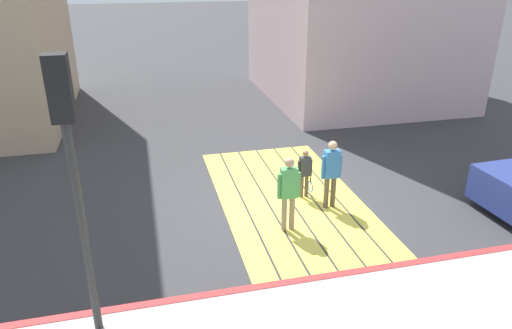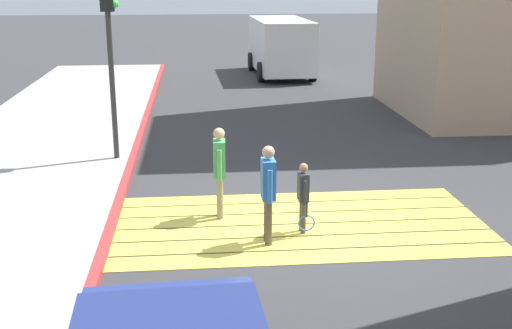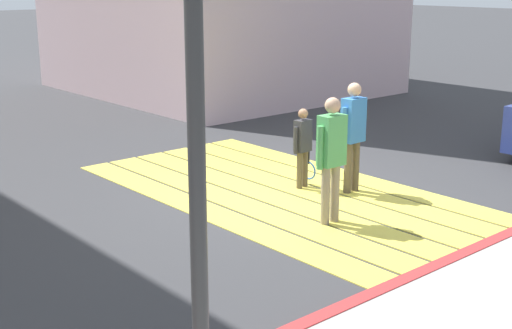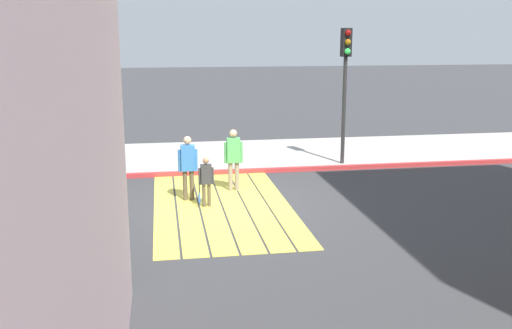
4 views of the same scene
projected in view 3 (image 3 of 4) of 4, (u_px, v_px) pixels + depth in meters
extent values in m
plane|color=#38383A|center=(283.00, 192.00, 10.35)|extent=(120.00, 120.00, 0.00)
cube|color=#EAD64C|center=(345.00, 175.00, 11.22)|extent=(6.40, 0.50, 0.01)
cube|color=#EAD64C|center=(322.00, 182.00, 10.87)|extent=(6.40, 0.50, 0.01)
cube|color=#EAD64C|center=(296.00, 188.00, 10.52)|extent=(6.40, 0.50, 0.01)
cube|color=#EAD64C|center=(269.00, 196.00, 10.17)|extent=(6.40, 0.50, 0.01)
cube|color=#EAD64C|center=(240.00, 203.00, 9.82)|extent=(6.40, 0.50, 0.01)
cube|color=#EAD64C|center=(209.00, 212.00, 9.48)|extent=(6.40, 0.50, 0.01)
cube|color=#BC3333|center=(478.00, 251.00, 7.96)|extent=(0.16, 40.00, 0.13)
cylinder|color=#2D2D2D|center=(198.00, 192.00, 4.64)|extent=(0.12, 0.12, 3.40)
cylinder|color=gray|center=(325.00, 196.00, 8.90)|extent=(0.12, 0.12, 0.78)
cylinder|color=gray|center=(335.00, 193.00, 9.01)|extent=(0.12, 0.12, 0.78)
cube|color=#4CA559|center=(332.00, 140.00, 8.77)|extent=(0.22, 0.35, 0.65)
sphere|color=tan|center=(333.00, 105.00, 8.65)|extent=(0.20, 0.20, 0.20)
cylinder|color=#4CA559|center=(320.00, 148.00, 8.67)|extent=(0.08, 0.08, 0.55)
cylinder|color=#4CA559|center=(343.00, 143.00, 8.91)|extent=(0.08, 0.08, 0.55)
cylinder|color=brown|center=(348.00, 168.00, 10.20)|extent=(0.12, 0.12, 0.77)
cylinder|color=brown|center=(355.00, 166.00, 10.31)|extent=(0.12, 0.12, 0.77)
cube|color=#3372BF|center=(353.00, 120.00, 10.07)|extent=(0.21, 0.34, 0.64)
sphere|color=tan|center=(354.00, 90.00, 9.96)|extent=(0.20, 0.20, 0.20)
cylinder|color=#3372BF|center=(344.00, 126.00, 9.96)|extent=(0.08, 0.08, 0.54)
cylinder|color=#3372BF|center=(362.00, 122.00, 10.22)|extent=(0.08, 0.08, 0.54)
cylinder|color=brown|center=(299.00, 171.00, 10.45)|extent=(0.09, 0.09, 0.57)
cylinder|color=brown|center=(305.00, 169.00, 10.53)|extent=(0.09, 0.09, 0.57)
cube|color=#333338|center=(303.00, 136.00, 10.35)|extent=(0.17, 0.26, 0.48)
sphere|color=#9E7051|center=(303.00, 114.00, 10.27)|extent=(0.15, 0.15, 0.15)
cylinder|color=#333338|center=(296.00, 140.00, 10.26)|extent=(0.06, 0.06, 0.41)
cylinder|color=#333338|center=(310.00, 137.00, 10.47)|extent=(0.06, 0.06, 0.41)
cylinder|color=black|center=(309.00, 155.00, 10.58)|extent=(0.03, 0.03, 0.28)
torus|color=blue|center=(308.00, 170.00, 10.64)|extent=(0.28, 0.04, 0.28)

